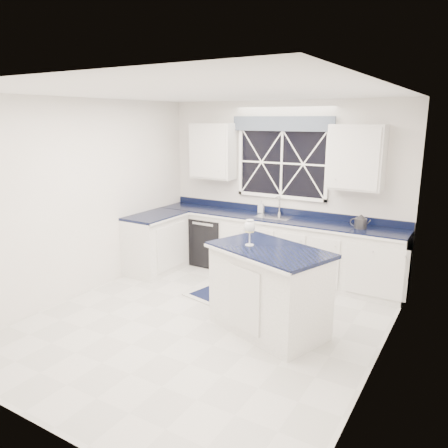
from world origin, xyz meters
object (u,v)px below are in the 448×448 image
Objects in this scene: kettle at (361,222)px; soap_bottle at (261,207)px; island at (269,289)px; dishwasher at (214,240)px; faucet at (279,205)px; wine_glass at (250,228)px.

soap_bottle is (-1.65, 0.24, 0.00)m from kettle.
soap_bottle is (-1.07, 1.95, 0.53)m from island.
dishwasher is 2.93× the size of kettle.
faucet reaches higher than kettle.
wine_glass is at bearing -155.92° from island.
soap_bottle is (0.78, 0.22, 0.63)m from dishwasher.
island is 5.50× the size of kettle.
wine_glass is (0.50, -1.95, 0.11)m from faucet.
dishwasher is 2.72× the size of wine_glass.
dishwasher is 1.31m from faucet.
kettle is 1.93m from wine_glass.
kettle is (1.33, -0.22, -0.07)m from faucet.
faucet is 0.20× the size of island.
faucet is at bearing 162.50° from kettle.
faucet is at bearing 104.36° from wine_glass.
island is at bearing 4.99° from wine_glass.
faucet is 1.35m from kettle.
soap_bottle is at bearing 15.48° from dishwasher.
soap_bottle reaches higher than island.
island is at bearing -43.16° from dishwasher.
dishwasher is 4.28× the size of soap_bottle.
faucet is 2.02m from wine_glass.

